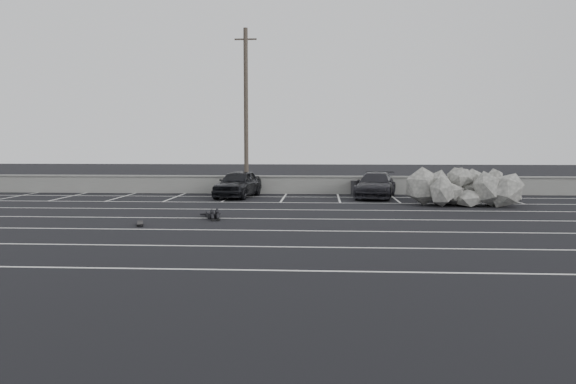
# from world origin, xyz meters

# --- Properties ---
(ground) EXTENTS (120.00, 120.00, 0.00)m
(ground) POSITION_xyz_m (0.00, 0.00, 0.00)
(ground) COLOR black
(ground) RESTS_ON ground
(seawall) EXTENTS (50.00, 0.45, 1.06)m
(seawall) POSITION_xyz_m (0.00, 14.00, 0.55)
(seawall) COLOR gray
(seawall) RESTS_ON ground
(stall_lines) EXTENTS (36.00, 20.05, 0.01)m
(stall_lines) POSITION_xyz_m (-0.08, 4.41, 0.00)
(stall_lines) COLOR silver
(stall_lines) RESTS_ON ground
(car_left) EXTENTS (2.50, 4.63, 1.50)m
(car_left) POSITION_xyz_m (-1.54, 11.70, 0.75)
(car_left) COLOR black
(car_left) RESTS_ON ground
(car_right) EXTENTS (2.86, 5.03, 1.37)m
(car_right) POSITION_xyz_m (6.02, 11.96, 0.69)
(car_right) COLOR black
(car_right) RESTS_ON ground
(utility_pole) EXTENTS (1.26, 0.25, 9.45)m
(utility_pole) POSITION_xyz_m (-1.27, 13.20, 4.79)
(utility_pole) COLOR #4C4238
(utility_pole) RESTS_ON ground
(trash_bin) EXTENTS (0.64, 0.64, 0.81)m
(trash_bin) POSITION_xyz_m (4.99, 13.60, 0.41)
(trash_bin) COLOR #2A2A2D
(trash_bin) RESTS_ON ground
(riprap_pile) EXTENTS (6.22, 4.40, 1.60)m
(riprap_pile) POSITION_xyz_m (9.73, 8.57, 0.62)
(riprap_pile) COLOR #98978E
(riprap_pile) RESTS_ON ground
(person) EXTENTS (2.20, 2.69, 0.43)m
(person) POSITION_xyz_m (-1.33, 3.21, 0.22)
(person) COLOR black
(person) RESTS_ON ground
(skateboard) EXTENTS (0.41, 0.77, 0.09)m
(skateboard) POSITION_xyz_m (-3.49, 0.86, 0.07)
(skateboard) COLOR black
(skateboard) RESTS_ON ground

